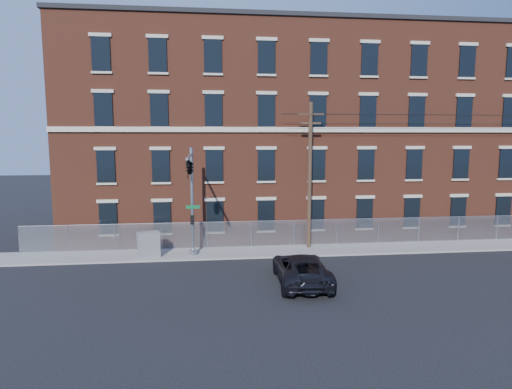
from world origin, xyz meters
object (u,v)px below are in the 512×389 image
at_px(traffic_signal_mast, 190,178).
at_px(pickup_truck, 301,269).
at_px(utility_cabinet, 149,245).
at_px(utility_pole_near, 310,173).

height_order(traffic_signal_mast, pickup_truck, traffic_signal_mast).
distance_m(pickup_truck, utility_cabinet, 10.40).
xyz_separation_m(pickup_truck, utility_cabinet, (-8.71, 5.67, 0.16)).
bearing_deg(traffic_signal_mast, pickup_truck, -31.67).
bearing_deg(pickup_truck, utility_pole_near, -104.01).
bearing_deg(traffic_signal_mast, utility_pole_near, 23.14).
height_order(utility_pole_near, utility_cabinet, utility_pole_near).
bearing_deg(utility_pole_near, traffic_signal_mast, -156.86).
xyz_separation_m(traffic_signal_mast, pickup_truck, (5.92, -3.65, -4.59)).
bearing_deg(utility_pole_near, pickup_truck, -106.41).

